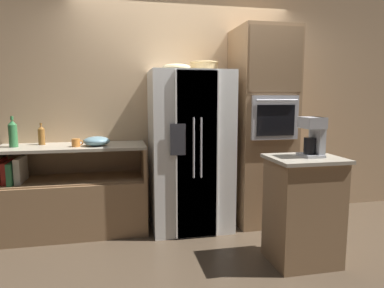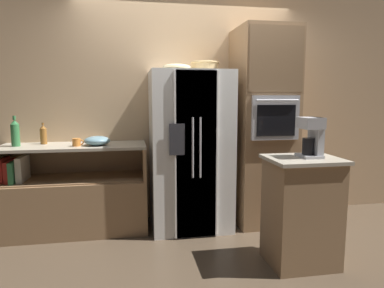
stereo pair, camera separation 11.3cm
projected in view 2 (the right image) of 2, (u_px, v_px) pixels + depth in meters
ground_plane at (192, 228)px, 3.80m from camera, size 20.00×20.00×0.00m
wall_back at (185, 101)px, 4.06m from camera, size 12.00×0.06×2.80m
counter_left at (74, 200)px, 3.67m from camera, size 1.50×0.58×0.95m
refrigerator at (190, 151)px, 3.75m from camera, size 0.86×0.74×1.72m
wall_oven at (263, 127)px, 3.89m from camera, size 0.63×0.73×2.20m
island_counter at (301, 211)px, 2.94m from camera, size 0.60×0.50×0.94m
wicker_basket at (205, 66)px, 3.75m from camera, size 0.31×0.31×0.11m
fruit_bowl at (177, 67)px, 3.55m from camera, size 0.29×0.29×0.06m
bottle_tall at (43, 134)px, 3.65m from camera, size 0.07×0.07×0.23m
bottle_short at (15, 133)px, 3.48m from camera, size 0.08×0.08×0.31m
mug at (77, 142)px, 3.50m from camera, size 0.11×0.08×0.08m
mixing_bowl at (97, 141)px, 3.57m from camera, size 0.27×0.27×0.10m
coffee_maker at (312, 135)px, 2.88m from camera, size 0.17×0.21×0.34m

